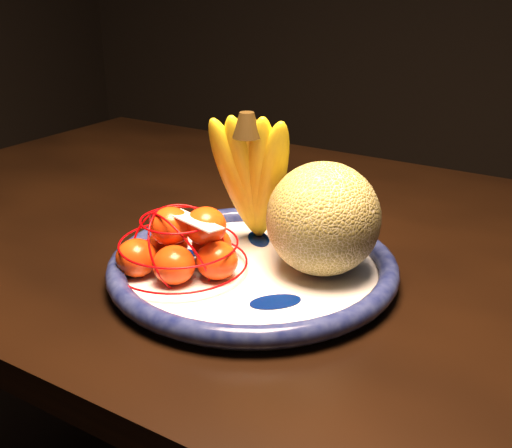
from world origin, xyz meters
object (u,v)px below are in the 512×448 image
at_px(fruit_bowl, 253,268).
at_px(banana_bunch, 253,173).
at_px(dining_table, 278,277).
at_px(cantaloupe, 323,219).
at_px(mandarin_bag, 182,247).

distance_m(fruit_bowl, banana_bunch, 0.12).
xyz_separation_m(dining_table, cantaloupe, (0.11, -0.13, 0.16)).
distance_m(cantaloupe, banana_bunch, 0.12).
height_order(fruit_bowl, banana_bunch, banana_bunch).
bearing_deg(cantaloupe, dining_table, 130.30).
bearing_deg(dining_table, mandarin_bag, -94.70).
xyz_separation_m(dining_table, mandarin_bag, (-0.05, -0.20, 0.12)).
xyz_separation_m(fruit_bowl, cantaloupe, (0.08, 0.03, 0.07)).
bearing_deg(mandarin_bag, cantaloupe, 24.33).
distance_m(fruit_bowl, cantaloupe, 0.11).
distance_m(fruit_bowl, mandarin_bag, 0.09).
bearing_deg(dining_table, cantaloupe, -41.72).
relative_size(fruit_bowl, mandarin_bag, 1.81).
bearing_deg(banana_bunch, cantaloupe, -30.00).
height_order(banana_bunch, mandarin_bag, banana_bunch).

